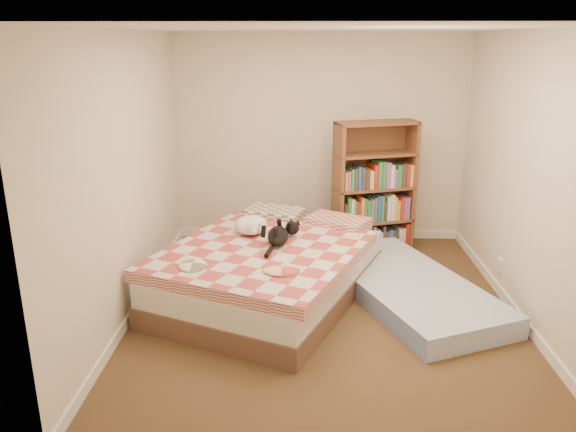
{
  "coord_description": "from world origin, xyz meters",
  "views": [
    {
      "loc": [
        -0.21,
        -4.76,
        2.42
      ],
      "look_at": [
        -0.35,
        0.3,
        0.82
      ],
      "focal_mm": 35.0,
      "sensor_mm": 36.0,
      "label": 1
    }
  ],
  "objects_px": {
    "bed": "(271,268)",
    "bookshelf": "(373,205)",
    "black_cat": "(278,235)",
    "floor_mattress": "(404,286)",
    "white_dog": "(252,225)"
  },
  "relations": [
    {
      "from": "bed",
      "to": "bookshelf",
      "type": "distance_m",
      "value": 1.69
    },
    {
      "from": "bed",
      "to": "bookshelf",
      "type": "xyz_separation_m",
      "value": [
        1.13,
        1.22,
        0.29
      ]
    },
    {
      "from": "bookshelf",
      "to": "black_cat",
      "type": "bearing_deg",
      "value": -147.79
    },
    {
      "from": "bed",
      "to": "floor_mattress",
      "type": "bearing_deg",
      "value": 23.78
    },
    {
      "from": "bookshelf",
      "to": "white_dog",
      "type": "height_order",
      "value": "bookshelf"
    },
    {
      "from": "black_cat",
      "to": "white_dog",
      "type": "bearing_deg",
      "value": 173.42
    },
    {
      "from": "black_cat",
      "to": "white_dog",
      "type": "distance_m",
      "value": 0.36
    },
    {
      "from": "bed",
      "to": "black_cat",
      "type": "height_order",
      "value": "black_cat"
    },
    {
      "from": "bed",
      "to": "floor_mattress",
      "type": "relative_size",
      "value": 1.21
    },
    {
      "from": "black_cat",
      "to": "bookshelf",
      "type": "bearing_deg",
      "value": 82.27
    },
    {
      "from": "bookshelf",
      "to": "floor_mattress",
      "type": "xyz_separation_m",
      "value": [
        0.19,
        -1.22,
        -0.46
      ]
    },
    {
      "from": "floor_mattress",
      "to": "white_dog",
      "type": "relative_size",
      "value": 4.67
    },
    {
      "from": "bookshelf",
      "to": "white_dog",
      "type": "xyz_separation_m",
      "value": [
        -1.33,
        -0.98,
        0.07
      ]
    },
    {
      "from": "bookshelf",
      "to": "bed",
      "type": "bearing_deg",
      "value": -149.56
    },
    {
      "from": "floor_mattress",
      "to": "black_cat",
      "type": "height_order",
      "value": "black_cat"
    }
  ]
}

